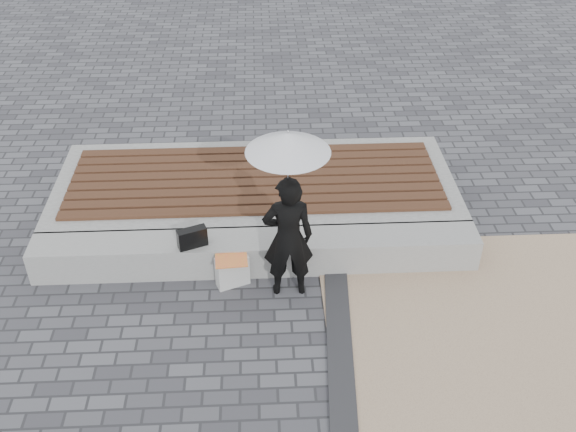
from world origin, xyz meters
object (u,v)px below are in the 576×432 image
object	(u,v)px
parasol	(288,143)
handbag	(192,238)
woman	(288,237)
seating_ledge	(257,252)
canvas_tote	(232,271)

from	to	relation	value
parasol	handbag	distance (m)	1.71
woman	parasol	world-z (taller)	parasol
woman	handbag	world-z (taller)	woman
seating_ledge	woman	xyz separation A→B (m)	(0.33, -0.43, 0.53)
handbag	woman	bearing A→B (deg)	-38.77
seating_ledge	parasol	xyz separation A→B (m)	(0.33, -0.43, 1.65)
woman	canvas_tote	size ratio (longest dim) A/B	3.91
woman	handbag	size ratio (longest dim) A/B	4.55
seating_ledge	canvas_tote	size ratio (longest dim) A/B	13.40
canvas_tote	woman	bearing A→B (deg)	-33.56
parasol	handbag	world-z (taller)	parasol
seating_ledge	handbag	world-z (taller)	handbag
seating_ledge	canvas_tote	world-z (taller)	seating_ledge
woman	parasol	xyz separation A→B (m)	(0.00, -0.00, 1.12)
seating_ledge	canvas_tote	bearing A→B (deg)	-132.06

